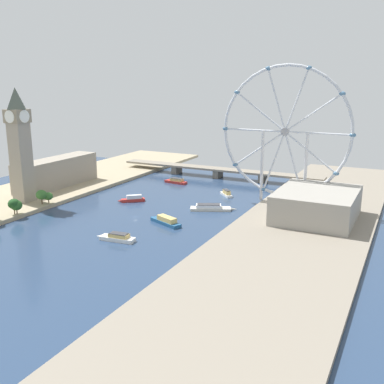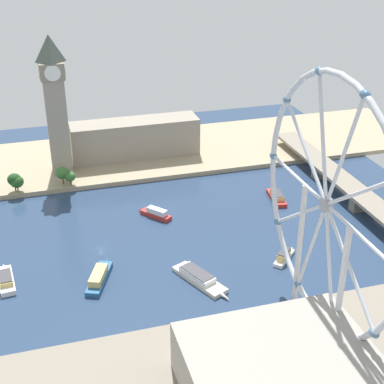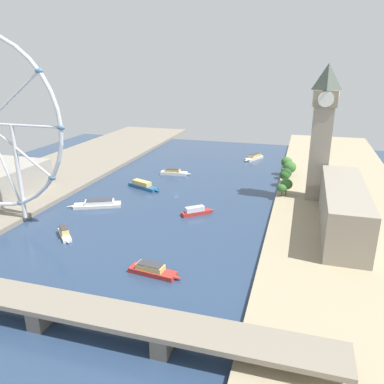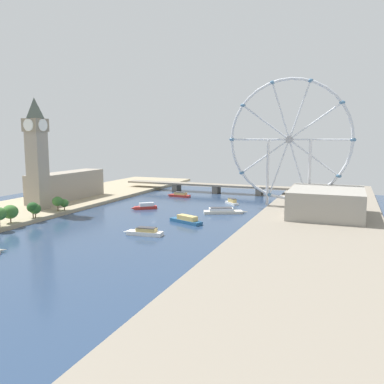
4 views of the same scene
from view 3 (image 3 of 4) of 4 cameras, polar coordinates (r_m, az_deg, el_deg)
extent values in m
plane|color=navy|center=(287.11, -2.39, -0.22)|extent=(406.21, 406.21, 0.00)
cube|color=tan|center=(274.41, 21.69, -2.19)|extent=(90.00, 520.00, 3.00)
cube|color=gray|center=(341.91, -21.50, 1.86)|extent=(90.00, 520.00, 3.00)
cube|color=gray|center=(274.28, 18.51, 5.44)|extent=(12.87, 12.87, 63.41)
cube|color=gray|center=(268.74, 19.34, 13.11)|extent=(14.93, 14.93, 10.50)
pyramid|color=#4C564C|center=(267.96, 19.66, 15.99)|extent=(13.52, 13.52, 16.62)
cylinder|color=white|center=(261.05, 19.40, 12.97)|extent=(9.78, 0.50, 9.78)
cylinder|color=white|center=(276.43, 19.29, 13.25)|extent=(9.78, 0.50, 9.78)
cylinder|color=white|center=(268.52, 17.66, 13.28)|extent=(0.50, 9.78, 9.78)
cylinder|color=white|center=(269.18, 21.02, 12.94)|extent=(0.50, 9.78, 9.78)
cube|color=gray|center=(230.01, 21.67, -2.30)|extent=(22.00, 89.22, 26.05)
cylinder|color=#513823|center=(341.97, 13.91, 3.34)|extent=(0.80, 0.80, 4.97)
ellipsoid|color=#386B2D|center=(340.39, 13.99, 4.37)|extent=(9.64, 9.64, 8.68)
cylinder|color=#513823|center=(329.98, 14.33, 2.62)|extent=(0.80, 0.80, 3.53)
ellipsoid|color=#386B2D|center=(328.41, 14.42, 3.62)|extent=(10.65, 10.65, 9.59)
cylinder|color=#513823|center=(311.33, 13.84, 1.78)|extent=(0.80, 0.80, 4.50)
ellipsoid|color=#1E471E|center=(309.78, 13.92, 2.77)|extent=(8.42, 8.42, 7.58)
cylinder|color=#513823|center=(310.25, 13.65, 1.61)|extent=(0.80, 0.80, 3.16)
ellipsoid|color=#285623|center=(308.85, 13.72, 2.49)|extent=(8.49, 8.49, 7.64)
cylinder|color=#513823|center=(283.24, 13.88, 0.07)|extent=(0.80, 0.80, 4.40)
ellipsoid|color=#386B2D|center=(281.53, 13.97, 1.15)|extent=(8.55, 8.55, 7.69)
cylinder|color=#513823|center=(279.31, 13.26, -0.30)|extent=(0.80, 0.80, 3.07)
ellipsoid|color=#386B2D|center=(277.94, 13.32, 0.55)|extent=(7.07, 7.07, 6.36)
cylinder|color=silver|center=(238.97, -25.43, 12.52)|extent=(41.30, 1.44, 30.56)
cylinder|color=silver|center=(237.50, -24.06, 9.08)|extent=(50.00, 1.44, 1.44)
cylinder|color=silver|center=(243.10, -24.46, 5.67)|extent=(41.30, 1.44, 30.56)
cylinder|color=silver|center=(253.27, -26.35, 3.75)|extent=(16.82, 1.44, 48.00)
ellipsoid|color=teal|center=(225.41, -21.94, 16.46)|extent=(4.80, 3.20, 3.20)
ellipsoid|color=teal|center=(222.29, -19.04, 9.11)|extent=(4.80, 3.20, 3.20)
ellipsoid|color=teal|center=(234.08, -20.20, 2.02)|extent=(4.80, 3.20, 3.20)
ellipsoid|color=teal|center=(254.74, -24.29, -1.49)|extent=(4.80, 3.20, 3.20)
cylinder|color=silver|center=(247.98, -24.52, 2.58)|extent=(2.40, 2.40, 57.04)
cube|color=gray|center=(158.72, -21.41, -15.01)|extent=(218.21, 15.76, 2.00)
cube|color=#70685B|center=(140.86, -4.01, -20.89)|extent=(6.00, 14.19, 7.80)
cube|color=#70685B|center=(161.40, -21.19, -16.47)|extent=(6.00, 14.19, 7.80)
cube|color=#B22D28|center=(182.18, -5.90, -11.82)|extent=(23.47, 9.47, 2.35)
cone|color=#B22D28|center=(176.85, -2.05, -12.75)|extent=(4.36, 2.83, 2.35)
cube|color=#DBB766|center=(181.45, -6.25, -11.08)|extent=(13.67, 7.21, 2.54)
cube|color=#38383D|center=(180.72, -6.26, -10.67)|extent=(12.34, 6.78, 0.43)
cube|color=white|center=(335.33, -2.73, 2.83)|extent=(23.61, 8.99, 2.56)
cone|color=white|center=(332.51, -0.49, 2.71)|extent=(4.38, 2.94, 2.56)
cube|color=#DBB766|center=(334.95, -2.93, 3.23)|extent=(13.40, 6.94, 2.21)
cube|color=#38383D|center=(334.59, -2.93, 3.46)|extent=(12.08, 6.55, 0.48)
cube|color=beige|center=(268.27, -13.97, -1.95)|extent=(32.23, 20.79, 2.11)
cone|color=beige|center=(271.02, -17.81, -2.10)|extent=(6.02, 4.23, 2.11)
cube|color=white|center=(267.32, -13.68, -1.48)|extent=(20.73, 14.62, 2.41)
cube|color=#38383D|center=(266.85, -13.70, -1.20)|extent=(18.81, 13.51, 0.37)
cube|color=#235684|center=(300.74, -7.32, 0.78)|extent=(27.80, 16.72, 2.49)
cone|color=#235684|center=(289.96, -5.14, 0.17)|extent=(5.50, 4.19, 2.49)
cube|color=#DBB766|center=(300.81, -7.52, 1.36)|extent=(17.05, 11.41, 3.33)
cube|color=beige|center=(393.25, 9.26, 5.00)|extent=(16.98, 25.14, 2.34)
cone|color=beige|center=(381.66, 8.03, 4.64)|extent=(4.09, 5.04, 2.34)
cube|color=#DBB766|center=(393.64, 9.38, 5.41)|extent=(11.46, 15.53, 2.98)
cube|color=#38383D|center=(393.26, 9.39, 5.65)|extent=(10.58, 14.10, 0.42)
cube|color=#B22D28|center=(247.22, 0.63, -3.13)|extent=(18.24, 16.28, 2.46)
cone|color=#B22D28|center=(251.69, 3.00, -2.75)|extent=(4.28, 4.14, 2.46)
cube|color=silver|center=(245.83, 0.42, -2.56)|extent=(12.23, 11.12, 3.10)
cube|color=white|center=(228.83, -18.51, -6.13)|extent=(15.83, 16.21, 1.91)
cone|color=white|center=(219.38, -18.04, -7.18)|extent=(3.63, 3.67, 1.91)
cube|color=#DBB766|center=(228.62, -18.62, -5.46)|extent=(9.93, 10.11, 3.22)
cube|color=#38383D|center=(227.88, -18.67, -5.02)|extent=(9.08, 9.24, 0.55)
camera|label=1|loc=(589.52, -11.36, 19.08)|focal=42.20mm
camera|label=2|loc=(452.46, -37.80, 23.79)|focal=53.35mm
camera|label=4|loc=(572.40, -7.08, 15.56)|focal=37.47mm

